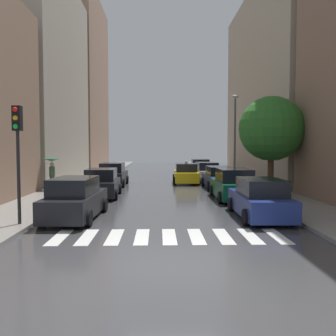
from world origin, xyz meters
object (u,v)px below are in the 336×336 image
at_px(parked_car_left_third, 113,175).
at_px(parked_car_right_fifth, 200,168).
at_px(parked_car_right_fourth, 206,172).
at_px(taxi_midroad, 186,174).
at_px(parked_car_left_second, 102,184).
at_px(parked_car_left_nearest, 75,200).
at_px(parked_car_right_third, 218,178).
at_px(traffic_light_left_corner, 17,138).
at_px(pedestrian_foreground, 52,166).
at_px(street_tree_right, 271,129).
at_px(lamp_post_right, 235,132).
at_px(parked_car_right_second, 233,185).
at_px(parked_car_right_nearest, 260,199).

xyz_separation_m(parked_car_left_third, parked_car_right_fifth, (7.66, 8.75, -0.01)).
height_order(parked_car_left_third, parked_car_right_fourth, parked_car_left_third).
xyz_separation_m(parked_car_right_fourth, taxi_midroad, (-1.92, -1.90, -0.00)).
height_order(parked_car_left_second, taxi_midroad, taxi_midroad).
relative_size(parked_car_left_nearest, parked_car_right_third, 1.03).
bearing_deg(parked_car_right_fifth, parked_car_right_fourth, -179.10).
bearing_deg(traffic_light_left_corner, parked_car_left_nearest, 44.78).
distance_m(pedestrian_foreground, street_tree_right, 14.13).
bearing_deg(parked_car_right_third, taxi_midroad, 29.44).
distance_m(parked_car_left_second, lamp_post_right, 11.87).
bearing_deg(taxi_midroad, parked_car_right_second, -167.02).
bearing_deg(parked_car_left_nearest, parked_car_right_second, -52.45).
bearing_deg(lamp_post_right, street_tree_right, -82.32).
xyz_separation_m(parked_car_left_third, pedestrian_foreground, (-3.49, -3.91, 0.88)).
xyz_separation_m(parked_car_left_second, parked_car_right_nearest, (7.58, -6.67, -0.01)).
bearing_deg(street_tree_right, traffic_light_left_corner, -144.14).
distance_m(parked_car_left_nearest, lamp_post_right, 16.59).
bearing_deg(parked_car_right_fourth, parked_car_right_nearest, 178.22).
distance_m(parked_car_right_nearest, street_tree_right, 8.07).
xyz_separation_m(parked_car_right_third, traffic_light_left_corner, (-9.38, -12.76, 2.54)).
height_order(parked_car_left_nearest, lamp_post_right, lamp_post_right).
bearing_deg(lamp_post_right, parked_car_left_nearest, -124.98).
xyz_separation_m(parked_car_right_third, street_tree_right, (2.49, -4.18, 3.30)).
bearing_deg(taxi_midroad, pedestrian_foreground, 121.64).
xyz_separation_m(parked_car_left_nearest, parked_car_right_fifth, (7.59, 21.85, -0.00)).
relative_size(parked_car_left_third, pedestrian_foreground, 2.19).
distance_m(parked_car_right_fourth, street_tree_right, 10.51).
height_order(taxi_midroad, lamp_post_right, lamp_post_right).
bearing_deg(parked_car_right_fourth, parked_car_right_fifth, -2.42).
relative_size(parked_car_right_fifth, lamp_post_right, 0.62).
relative_size(street_tree_right, traffic_light_left_corner, 1.36).
bearing_deg(parked_car_right_fifth, street_tree_right, -168.90).
xyz_separation_m(taxi_midroad, pedestrian_foreground, (-9.21, -5.45, 0.93)).
distance_m(parked_car_right_fifth, lamp_post_right, 9.29).
height_order(parked_car_right_second, taxi_midroad, taxi_midroad).
xyz_separation_m(parked_car_right_nearest, parked_car_right_fourth, (-0.09, 16.56, -0.01)).
relative_size(parked_car_right_nearest, parked_car_right_second, 1.02).
bearing_deg(pedestrian_foreground, parked_car_left_second, 146.52).
xyz_separation_m(taxi_midroad, lamp_post_right, (3.68, -1.32, 3.31)).
xyz_separation_m(parked_car_right_nearest, parked_car_right_second, (-0.04, 5.37, 0.04)).
bearing_deg(parked_car_right_fifth, lamp_post_right, -167.27).
distance_m(pedestrian_foreground, traffic_light_left_corner, 11.14).
bearing_deg(parked_car_left_nearest, lamp_post_right, -32.56).
relative_size(parked_car_left_nearest, parked_car_right_second, 1.04).
bearing_deg(parked_car_right_second, parked_car_right_nearest, -179.87).
bearing_deg(traffic_light_left_corner, pedestrian_foreground, 99.85).
xyz_separation_m(parked_car_right_nearest, taxi_midroad, (-2.01, 14.66, -0.01)).
bearing_deg(parked_car_right_nearest, lamp_post_right, -6.38).
height_order(parked_car_left_nearest, parked_car_right_fifth, parked_car_right_fifth).
height_order(parked_car_right_nearest, lamp_post_right, lamp_post_right).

